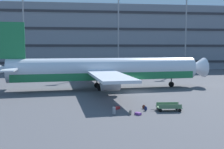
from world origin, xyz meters
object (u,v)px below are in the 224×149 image
(backpack_upright, at_px, (146,109))
(suitcase_silver, at_px, (114,111))
(suitcase_orange, at_px, (138,114))
(airliner, at_px, (103,70))
(baggage_cart, at_px, (169,107))
(backpack_black, at_px, (144,107))
(suitcase_laid_flat, at_px, (117,108))
(backpack_purple, at_px, (130,112))

(backpack_upright, bearing_deg, suitcase_silver, -161.24)
(suitcase_silver, relative_size, suitcase_orange, 1.26)
(airliner, bearing_deg, baggage_cart, -70.50)
(baggage_cart, bearing_deg, suitcase_silver, -171.65)
(backpack_black, bearing_deg, suitcase_laid_flat, 175.89)
(backpack_upright, height_order, backpack_black, backpack_upright)
(backpack_black, height_order, backpack_purple, backpack_purple)
(suitcase_silver, bearing_deg, baggage_cart, 8.35)
(suitcase_orange, height_order, baggage_cart, baggage_cart)
(airliner, relative_size, backpack_upright, 68.29)
(backpack_upright, bearing_deg, backpack_black, 89.50)
(airliner, distance_m, suitcase_laid_flat, 14.62)
(backpack_upright, relative_size, baggage_cart, 0.16)
(suitcase_orange, height_order, backpack_purple, backpack_purple)
(airliner, xyz_separation_m, backpack_black, (3.15, -14.53, -2.90))
(suitcase_silver, xyz_separation_m, baggage_cart, (6.10, 0.89, 0.01))
(suitcase_laid_flat, distance_m, baggage_cart, 5.69)
(suitcase_laid_flat, relative_size, backpack_purple, 1.55)
(suitcase_laid_flat, xyz_separation_m, baggage_cart, (5.48, -1.50, 0.29))
(suitcase_laid_flat, height_order, backpack_upright, backpack_upright)
(suitcase_silver, height_order, backpack_upright, suitcase_silver)
(suitcase_laid_flat, height_order, baggage_cart, baggage_cart)
(backpack_black, xyz_separation_m, baggage_cart, (2.45, -1.29, 0.21))
(airliner, bearing_deg, backpack_black, -77.77)
(suitcase_silver, distance_m, backpack_upright, 3.84)
(suitcase_orange, height_order, backpack_black, backpack_black)
(airliner, xyz_separation_m, suitcase_orange, (1.91, -17.10, -2.99))
(backpack_upright, bearing_deg, suitcase_orange, -127.00)
(suitcase_laid_flat, bearing_deg, backpack_black, -4.11)
(backpack_upright, xyz_separation_m, backpack_black, (0.01, 0.95, -0.02))
(suitcase_silver, height_order, suitcase_orange, suitcase_silver)
(backpack_black, relative_size, baggage_cart, 0.15)
(backpack_black, bearing_deg, backpack_upright, -90.50)
(airliner, relative_size, backpack_purple, 66.26)
(airliner, distance_m, backpack_purple, 17.23)
(baggage_cart, bearing_deg, backpack_upright, 172.13)
(backpack_black, bearing_deg, baggage_cart, -27.68)
(suitcase_orange, height_order, backpack_upright, backpack_upright)
(backpack_black, distance_m, backpack_purple, 3.17)
(backpack_black, relative_size, backpack_purple, 0.88)
(suitcase_laid_flat, xyz_separation_m, suitcase_orange, (1.79, -2.79, -0.01))
(suitcase_orange, relative_size, backpack_purple, 1.35)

